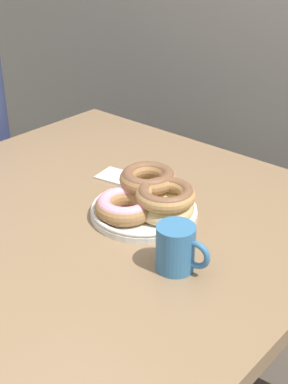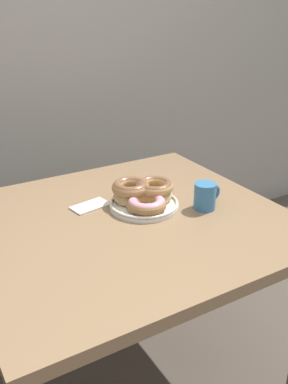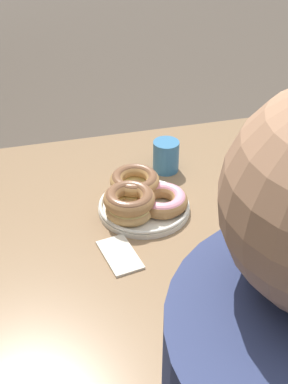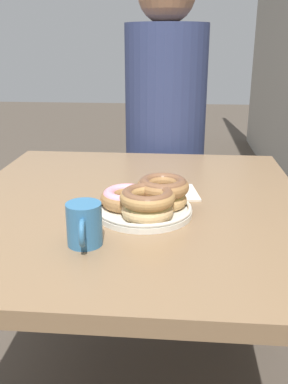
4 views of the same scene
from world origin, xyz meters
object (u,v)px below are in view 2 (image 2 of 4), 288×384
(dining_table, at_px, (127,237))
(coffee_mug, at_px, (205,196))
(napkin, at_px, (90,206))
(donut_plate, at_px, (144,196))

(dining_table, relative_size, coffee_mug, 9.27)
(napkin, bearing_deg, dining_table, -64.22)
(dining_table, height_order, donut_plate, donut_plate)
(dining_table, relative_size, donut_plate, 3.71)
(coffee_mug, bearing_deg, donut_plate, 145.81)
(donut_plate, relative_size, napkin, 1.94)
(dining_table, relative_size, napkin, 7.20)
(dining_table, xyz_separation_m, napkin, (-0.07, 0.14, 0.08))
(napkin, bearing_deg, coffee_mug, -32.00)
(coffee_mug, bearing_deg, napkin, 148.00)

